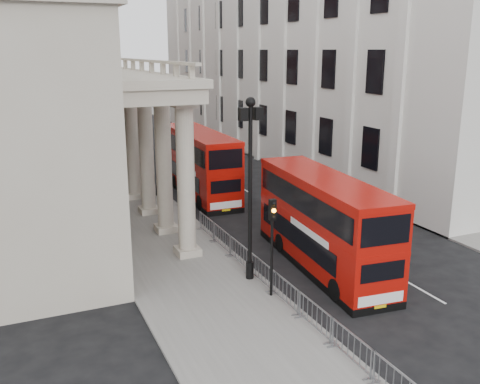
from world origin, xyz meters
The scene contains 17 objects.
ground centered at (0.00, 0.00, 0.00)m, with size 260.00×260.00×0.00m, color black.
sidewalk_west centered at (-3.00, 30.00, 0.06)m, with size 6.00×140.00×0.12m, color slate.
sidewalk_east centered at (13.50, 30.00, 0.06)m, with size 3.00×140.00×0.12m, color slate.
kerb centered at (-0.05, 30.00, 0.07)m, with size 0.20×140.00×0.14m, color slate.
portico_building centered at (-10.50, 18.00, 6.00)m, with size 9.00×28.00×12.00m, color #A99F8E.
east_building centered at (16.00, 32.00, 12.50)m, with size 8.00×55.00×25.00m, color silver.
monument_column centered at (6.00, 92.00, 15.98)m, with size 8.00×8.00×54.20m.
lamp_post_south centered at (-0.60, 4.00, 4.91)m, with size 1.05×0.44×8.32m.
lamp_post_mid centered at (-0.60, 20.00, 4.91)m, with size 1.05×0.44×8.32m.
lamp_post_north centered at (-0.60, 36.00, 4.91)m, with size 1.05×0.44×8.32m.
traffic_light centered at (-0.50, 1.98, 3.11)m, with size 0.28×0.33×4.30m.
crowd_barriers centered at (-0.35, 2.23, 0.67)m, with size 0.50×18.75×1.10m.
bus_near centered at (3.37, 4.12, 2.37)m, with size 3.48×10.69×4.53m.
bus_far centered at (2.41, 19.30, 2.46)m, with size 2.94×10.96×4.70m.
pedestrian_a centered at (-4.35, 14.76, 0.89)m, with size 0.56×0.37×1.53m, color black.
pedestrian_b centered at (-3.75, 19.66, 0.91)m, with size 0.77×0.60×1.59m, color black.
pedestrian_c centered at (-3.50, 23.81, 1.02)m, with size 0.88×0.57×1.81m, color black.
Camera 1 is at (-10.22, -16.84, 10.37)m, focal length 40.00 mm.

